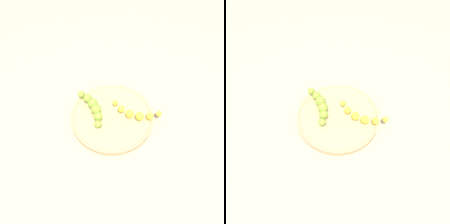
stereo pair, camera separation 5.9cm
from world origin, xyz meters
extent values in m
plane|color=tan|center=(0.00, 0.00, 0.00)|extent=(2.40, 2.40, 0.00)
cylinder|color=tan|center=(0.00, 0.00, 0.01)|extent=(0.29, 0.29, 0.02)
torus|color=tan|center=(0.00, 0.00, 0.02)|extent=(0.29, 0.29, 0.01)
sphere|color=yellow|center=(-0.01, -0.04, 0.03)|extent=(0.02, 0.02, 0.02)
sphere|color=yellow|center=(-0.03, -0.01, 0.03)|extent=(0.02, 0.02, 0.02)
sphere|color=yellow|center=(-0.06, 0.01, 0.03)|extent=(0.03, 0.03, 0.03)
sphere|color=yellow|center=(-0.09, 0.02, 0.03)|extent=(0.03, 0.03, 0.03)
sphere|color=yellow|center=(-0.13, 0.02, 0.03)|extent=(0.02, 0.02, 0.02)
sphere|color=yellow|center=(-0.16, 0.02, 0.03)|extent=(0.02, 0.02, 0.02)
sphere|color=#8CAD38|center=(0.05, 0.04, 0.04)|extent=(0.03, 0.03, 0.03)
sphere|color=#8CAD38|center=(0.05, 0.01, 0.04)|extent=(0.03, 0.03, 0.03)
sphere|color=#8CAD38|center=(0.05, -0.02, 0.04)|extent=(0.04, 0.04, 0.04)
sphere|color=#8CAD38|center=(0.07, -0.04, 0.04)|extent=(0.04, 0.04, 0.04)
sphere|color=#8CAD38|center=(0.08, -0.07, 0.04)|extent=(0.03, 0.03, 0.03)
sphere|color=#8CAD38|center=(0.11, -0.09, 0.04)|extent=(0.03, 0.03, 0.03)
camera|label=1|loc=(0.03, 0.40, 0.60)|focal=32.54mm
camera|label=2|loc=(-0.03, 0.40, 0.60)|focal=32.54mm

